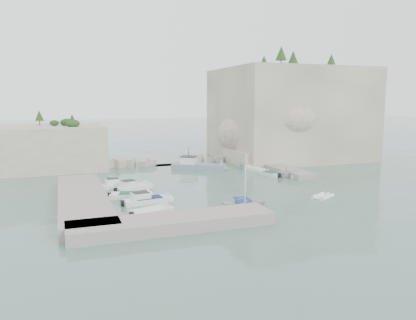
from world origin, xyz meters
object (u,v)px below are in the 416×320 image
object	(u,v)px
tender_east_c	(256,171)
motorboat_d	(148,203)
motorboat_a	(119,188)
tender_east_a	(288,177)
motorboat_e	(151,214)
work_boat	(199,169)
motorboat_b	(133,190)
tender_east_b	(270,176)
motorboat_c	(131,198)
inflatable_dinghy	(322,198)
rowboat	(245,206)
tender_east_d	(252,168)

from	to	relation	value
tender_east_c	motorboat_d	bearing A→B (deg)	113.32
motorboat_a	tender_east_a	distance (m)	24.20
motorboat_d	motorboat_e	bearing A→B (deg)	-106.44
tender_east_a	work_boat	xyz separation A→B (m)	(-9.90, 11.14, 0.00)
motorboat_b	motorboat_a	bearing A→B (deg)	106.54
motorboat_b	tender_east_b	size ratio (longest dim) A/B	1.34
motorboat_a	tender_east_b	xyz separation A→B (m)	(22.31, 0.63, 0.00)
motorboat_e	motorboat_c	bearing A→B (deg)	74.86
work_boat	motorboat_e	bearing A→B (deg)	-86.42
motorboat_a	work_boat	distance (m)	17.36
tender_east_a	tender_east_b	size ratio (longest dim) A/B	0.90
motorboat_b	work_boat	bearing A→B (deg)	16.58
tender_east_a	tender_east_b	bearing A→B (deg)	53.51
motorboat_d	tender_east_a	size ratio (longest dim) A/B	1.65
motorboat_c	motorboat_a	bearing A→B (deg)	112.68
motorboat_a	inflatable_dinghy	distance (m)	25.28
motorboat_b	motorboat_e	size ratio (longest dim) A/B	1.16
inflatable_dinghy	work_boat	distance (m)	24.60
motorboat_d	tender_east_c	xyz separation A→B (m)	(20.22, 13.77, 0.00)
motorboat_c	motorboat_e	size ratio (longest dim) A/B	1.11
tender_east_c	motorboat_c	bearing A→B (deg)	105.79
motorboat_b	motorboat_c	world-z (taller)	motorboat_b
motorboat_e	inflatable_dinghy	bearing A→B (deg)	-21.76
tender_east_c	work_boat	xyz separation A→B (m)	(-7.89, 5.06, 0.00)
inflatable_dinghy	motorboat_c	bearing A→B (deg)	131.46
rowboat	motorboat_e	bearing A→B (deg)	97.87
tender_east_a	rowboat	bearing A→B (deg)	143.38
tender_east_b	work_boat	xyz separation A→B (m)	(-8.03, 9.26, 0.00)
motorboat_c	tender_east_b	world-z (taller)	same
motorboat_c	motorboat_d	size ratio (longest dim) A/B	0.86
rowboat	tender_east_b	size ratio (longest dim) A/B	1.17
motorboat_b	rowboat	xyz separation A→B (m)	(9.72, -12.19, 0.00)
motorboat_b	tender_east_b	world-z (taller)	motorboat_b
motorboat_c	tender_east_b	distance (m)	22.72
motorboat_b	motorboat_c	bearing A→B (deg)	-128.94
rowboat	tender_east_c	bearing A→B (deg)	-19.48
motorboat_e	tender_east_b	xyz separation A→B (m)	(20.96, 14.07, 0.00)
motorboat_d	tender_east_d	bearing A→B (deg)	29.77
rowboat	tender_east_a	bearing A→B (deg)	-34.87
tender_east_b	inflatable_dinghy	bearing A→B (deg)	163.02
motorboat_c	motorboat_b	bearing A→B (deg)	94.11
work_boat	motorboat_c	bearing A→B (deg)	-98.13
tender_east_a	motorboat_a	bearing A→B (deg)	95.86
inflatable_dinghy	tender_east_c	xyz separation A→B (m)	(0.92, 18.54, 0.00)
inflatable_dinghy	tender_east_b	distance (m)	14.38
motorboat_b	motorboat_d	bearing A→B (deg)	-113.06
tender_east_c	rowboat	bearing A→B (deg)	138.99
motorboat_c	rowboat	world-z (taller)	rowboat
rowboat	motorboat_a	bearing A→B (deg)	49.67
tender_east_c	tender_east_b	bearing A→B (deg)	171.06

